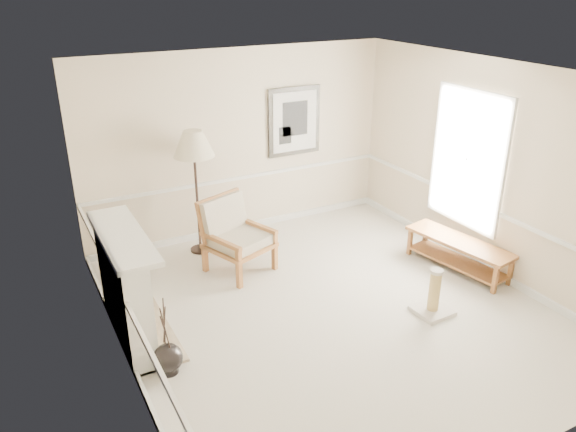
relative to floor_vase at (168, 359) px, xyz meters
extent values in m
plane|color=silver|center=(2.15, 0.22, -0.17)|extent=(5.50, 5.50, 0.00)
cube|color=beige|center=(2.15, 2.97, 1.28)|extent=(5.00, 0.04, 2.90)
cube|color=beige|center=(2.15, -2.53, 1.28)|extent=(5.00, 0.04, 2.90)
cube|color=beige|center=(-0.35, 0.22, 1.28)|extent=(0.04, 5.50, 2.90)
cube|color=beige|center=(4.65, 0.22, 1.28)|extent=(0.04, 5.50, 2.90)
cube|color=white|center=(2.15, 0.22, 2.73)|extent=(5.00, 5.50, 0.04)
cube|color=white|center=(2.15, 2.95, -0.12)|extent=(4.95, 0.04, 0.10)
cube|color=white|center=(2.15, 2.95, 0.73)|extent=(4.95, 0.04, 0.05)
cube|color=white|center=(4.61, 0.62, 1.33)|extent=(0.03, 1.20, 1.80)
cube|color=white|center=(4.60, 0.62, 1.33)|extent=(0.05, 1.34, 1.94)
cube|color=black|center=(3.10, 2.94, 1.53)|extent=(0.92, 0.04, 1.10)
cube|color=white|center=(3.10, 2.91, 1.53)|extent=(0.78, 0.01, 0.96)
cube|color=black|center=(3.10, 2.91, 1.58)|extent=(0.45, 0.01, 0.55)
cube|color=white|center=(-0.21, 0.82, 0.45)|extent=(0.28, 1.50, 1.25)
cube|color=white|center=(-0.16, 0.82, 1.11)|extent=(0.46, 1.64, 0.06)
cube|color=#C6B28E|center=(-0.06, 0.82, 0.38)|extent=(0.02, 1.05, 0.95)
cube|color=black|center=(-0.05, 0.82, 0.25)|extent=(0.02, 0.62, 0.58)
cube|color=#C78E42|center=(-0.05, 0.82, -0.01)|extent=(0.01, 0.66, 0.05)
cube|color=#C6B28E|center=(-0.05, 0.82, -0.16)|extent=(0.60, 1.50, 0.03)
sphere|color=black|center=(0.00, 0.00, 0.01)|extent=(0.32, 0.32, 0.32)
cylinder|color=black|center=(0.00, 0.00, -0.12)|extent=(0.20, 0.20, 0.09)
cylinder|color=black|center=(0.00, 0.00, 0.42)|extent=(0.04, 0.14, 0.50)
cylinder|color=black|center=(0.00, 0.00, 0.38)|extent=(0.04, 0.17, 0.41)
cylinder|color=black|center=(0.00, 0.00, 0.46)|extent=(0.03, 0.08, 0.59)
cube|color=brown|center=(1.36, 1.25, 0.04)|extent=(0.09, 0.09, 0.42)
cube|color=brown|center=(1.11, 1.90, 0.04)|extent=(0.09, 0.09, 0.42)
cube|color=brown|center=(2.00, 1.49, 0.04)|extent=(0.09, 0.09, 0.42)
cube|color=brown|center=(1.76, 2.14, 0.04)|extent=(0.09, 0.09, 0.42)
cube|color=brown|center=(1.56, 1.69, 0.22)|extent=(1.01, 1.01, 0.06)
cube|color=brown|center=(1.43, 2.03, 0.57)|extent=(0.80, 0.44, 0.61)
cube|color=brown|center=(1.23, 1.57, 0.41)|extent=(0.34, 0.76, 0.06)
cube|color=brown|center=(1.88, 1.81, 0.41)|extent=(0.34, 0.76, 0.06)
cube|color=silver|center=(1.56, 1.69, 0.32)|extent=(0.92, 0.92, 0.13)
cube|color=silver|center=(1.46, 1.97, 0.59)|extent=(0.75, 0.46, 0.55)
cylinder|color=black|center=(1.27, 2.54, -0.15)|extent=(0.30, 0.30, 0.03)
cylinder|color=black|center=(1.27, 2.54, 0.70)|extent=(0.04, 0.04, 1.68)
cone|color=beige|center=(1.27, 2.54, 1.51)|extent=(0.69, 0.69, 0.37)
cube|color=brown|center=(4.30, 0.28, 0.26)|extent=(0.74, 1.63, 0.04)
cube|color=brown|center=(4.30, 0.28, -0.06)|extent=(0.66, 1.51, 0.03)
cube|color=brown|center=(4.25, -0.46, 0.03)|extent=(0.07, 0.07, 0.40)
cube|color=brown|center=(4.60, -0.39, 0.03)|extent=(0.07, 0.07, 0.40)
cube|color=brown|center=(4.00, 0.96, 0.03)|extent=(0.07, 0.07, 0.40)
cube|color=brown|center=(4.35, 1.02, 0.03)|extent=(0.07, 0.07, 0.40)
cube|color=beige|center=(3.23, -0.43, -0.14)|extent=(0.44, 0.44, 0.05)
cylinder|color=tan|center=(3.23, -0.43, 0.14)|extent=(0.14, 0.14, 0.51)
cylinder|color=beige|center=(3.23, -0.43, 0.41)|extent=(0.16, 0.16, 0.04)
camera|label=1|loc=(-1.14, -4.82, 3.72)|focal=35.00mm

